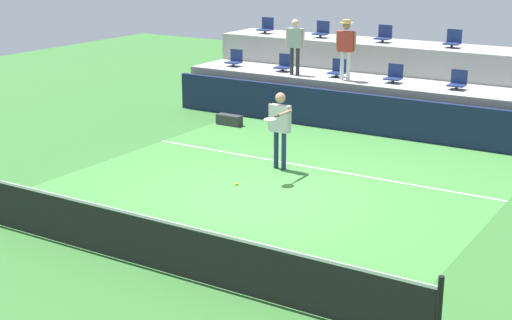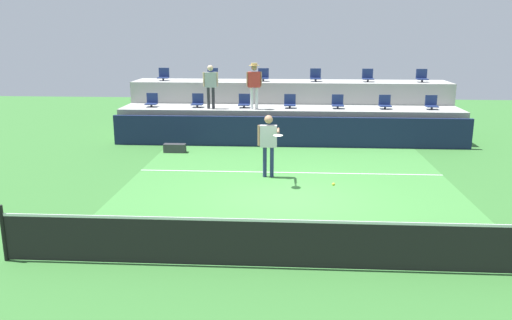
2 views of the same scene
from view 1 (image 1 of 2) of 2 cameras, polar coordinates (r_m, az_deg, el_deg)
ground_plane at (r=15.83m, az=0.22°, el=-2.74°), size 40.00×40.00×0.00m
court_inner_paint at (r=16.65m, az=2.04°, el=-1.77°), size 9.00×10.00×0.01m
court_service_line at (r=17.82m, az=4.29°, el=-0.55°), size 9.00×0.06×0.00m
tennis_net at (r=12.65m, az=-9.39°, el=-5.64°), size 10.48×0.08×1.07m
sponsor_backboard at (r=20.83m, az=8.95°, el=3.35°), size 13.00×0.16×1.10m
seating_tier_lower at (r=21.99m, az=10.30°, el=4.18°), size 13.00×1.80×1.25m
seating_tier_upper at (r=23.56m, az=12.01°, el=5.95°), size 13.00×1.80×2.10m
stadium_chair_lower_far_left at (r=24.23m, az=-1.60°, el=7.58°), size 0.44×0.40×0.52m
stadium_chair_lower_left at (r=23.30m, az=2.12°, el=7.22°), size 0.44×0.40×0.52m
stadium_chair_lower_mid_left at (r=22.46m, az=6.18°, el=6.79°), size 0.44×0.40×0.52m
stadium_chair_lower_center at (r=21.77m, az=10.35°, el=6.31°), size 0.44×0.40×0.52m
stadium_chair_lower_mid_right at (r=21.18m, az=14.93°, el=5.74°), size 0.44×0.40×0.52m
stadium_chair_upper_far_left at (r=25.59m, az=0.78°, el=9.98°), size 0.44×0.40×0.52m
stadium_chair_upper_left at (r=24.59m, az=4.96°, el=9.66°), size 0.44×0.40×0.52m
stadium_chair_upper_mid_left at (r=23.71m, az=9.59°, el=9.24°), size 0.44×0.40×0.52m
stadium_chair_upper_mid_right at (r=22.98m, az=14.60°, el=8.72°), size 0.44×0.40×0.52m
tennis_player at (r=17.36m, az=1.80°, el=2.84°), size 0.73×1.22×1.81m
spectator_leaning_on_rail at (r=22.57m, az=2.95°, el=8.87°), size 0.58×0.27×1.64m
spectator_with_hat at (r=21.82m, az=6.77°, el=8.70°), size 0.59×0.46×1.71m
tennis_ball at (r=13.29m, az=-1.45°, el=-1.85°), size 0.07×0.07×0.07m
equipment_bag at (r=21.77m, az=-2.02°, el=3.03°), size 0.76×0.28×0.30m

